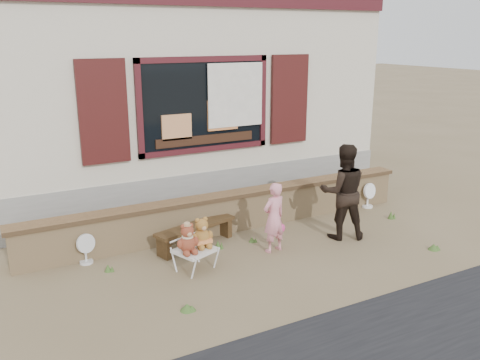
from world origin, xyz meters
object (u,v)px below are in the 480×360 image
teddy_bear_right (202,232)px  child (274,218)px  folding_chair (195,251)px  teddy_bear_left (187,238)px  adult (343,192)px  bench (196,230)px

teddy_bear_right → child: size_ratio=0.40×
folding_chair → teddy_bear_right: bearing=0.0°
folding_chair → teddy_bear_right: 0.29m
folding_chair → teddy_bear_left: 0.28m
teddy_bear_right → adult: bearing=-22.1°
bench → folding_chair: (-0.35, -0.78, 0.03)m
bench → child: child is taller
teddy_bear_right → adult: adult is taller
bench → adult: adult is taller
teddy_bear_right → adult: (2.50, -0.05, 0.25)m
child → adult: bearing=167.9°
bench → child: 1.27m
teddy_bear_left → adult: adult is taller
teddy_bear_left → bench: bearing=39.3°
bench → teddy_bear_left: bearing=-136.2°
teddy_bear_right → child: (1.21, -0.01, 0.01)m
folding_chair → child: size_ratio=0.59×
teddy_bear_left → adult: bearing=-19.9°
teddy_bear_right → folding_chair: bearing=180.0°
child → teddy_bear_right: bearing=-10.7°
adult → child: bearing=22.3°
teddy_bear_left → child: size_ratio=0.39×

